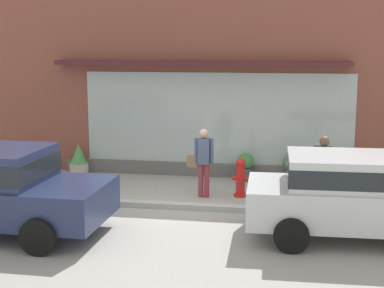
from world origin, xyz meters
TOP-DOWN VIEW (x-y plane):
  - ground_plane at (0.00, 0.00)m, footprint 60.00×60.00m
  - curb_strip at (0.00, -0.20)m, footprint 14.00×0.24m
  - storefront at (0.01, 3.18)m, footprint 14.00×0.81m
  - fire_hydrant at (1.29, 1.03)m, footprint 0.39×0.35m
  - pedestrian_with_handbag at (0.43, 0.82)m, footprint 0.62×0.22m
  - pedestrian_passerby at (3.12, 0.23)m, footprint 0.43×0.29m
  - parked_car_silver at (3.65, -1.55)m, footprint 4.20×2.06m
  - potted_plant_low_front at (4.16, 2.77)m, footprint 0.40×0.40m
  - potted_plant_window_left at (1.28, 2.65)m, footprint 0.43×0.43m
  - potted_plant_trailing_edge at (2.50, 2.86)m, footprint 0.51×0.51m
  - potted_plant_corner_tall at (-3.31, 2.65)m, footprint 0.52×0.52m

SIDE VIEW (x-z plane):
  - ground_plane at x=0.00m, z-range 0.00..0.00m
  - curb_strip at x=0.00m, z-range 0.00..0.12m
  - potted_plant_low_front at x=4.16m, z-range 0.02..0.62m
  - potted_plant_window_left at x=1.28m, z-range 0.02..0.75m
  - potted_plant_corner_tall at x=-3.31m, z-range -0.02..0.82m
  - potted_plant_trailing_edge at x=2.50m, z-range 0.03..0.78m
  - fire_hydrant at x=1.29m, z-range 0.00..0.91m
  - parked_car_silver at x=3.65m, z-range 0.10..1.66m
  - pedestrian_with_handbag at x=0.43m, z-range 0.12..1.73m
  - pedestrian_passerby at x=3.12m, z-range 0.13..1.74m
  - storefront at x=0.01m, z-range -0.05..4.74m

